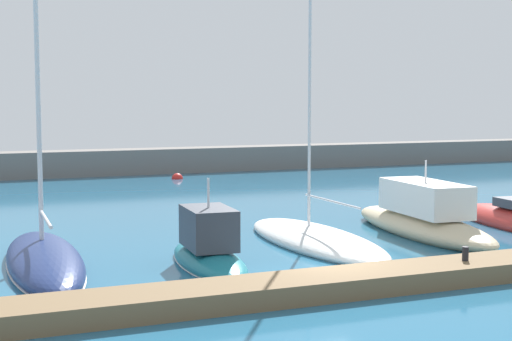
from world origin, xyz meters
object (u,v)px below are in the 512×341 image
object	(u,v)px
motorboat_teal_third	(209,251)
mooring_buoy_red	(177,179)
motorboat_sand_fifth	(422,218)
sailboat_navy_second	(44,257)
dock_bollard	(465,254)
sailboat_white_fourth	(315,239)

from	to	relation	value
motorboat_teal_third	mooring_buoy_red	xyz separation A→B (m)	(7.21, 27.45, -0.50)
motorboat_sand_fifth	mooring_buoy_red	xyz separation A→B (m)	(-2.88, 25.24, -0.70)
sailboat_navy_second	dock_bollard	world-z (taller)	sailboat_navy_second
dock_bollard	sailboat_navy_second	bearing A→B (deg)	149.66
sailboat_navy_second	dock_bollard	size ratio (longest dim) A/B	44.32
motorboat_teal_third	sailboat_white_fourth	bearing A→B (deg)	-63.69
sailboat_navy_second	sailboat_white_fourth	size ratio (longest dim) A/B	1.30
sailboat_white_fourth	motorboat_sand_fifth	world-z (taller)	sailboat_white_fourth
sailboat_navy_second	motorboat_sand_fifth	xyz separation A→B (m)	(15.23, 0.31, 0.38)
sailboat_navy_second	motorboat_sand_fifth	size ratio (longest dim) A/B	1.93
sailboat_navy_second	sailboat_white_fourth	distance (m)	10.22
sailboat_navy_second	dock_bollard	distance (m)	13.70
sailboat_white_fourth	dock_bollard	bearing A→B (deg)	-167.35
motorboat_teal_third	motorboat_sand_fifth	xyz separation A→B (m)	(10.09, 2.21, 0.20)
mooring_buoy_red	dock_bollard	world-z (taller)	dock_bollard
motorboat_teal_third	sailboat_navy_second	bearing A→B (deg)	73.70
sailboat_white_fourth	mooring_buoy_red	distance (m)	25.46
mooring_buoy_red	motorboat_sand_fifth	bearing A→B (deg)	-83.49
sailboat_navy_second	mooring_buoy_red	xyz separation A→B (m)	(12.35, 25.56, -0.32)
motorboat_teal_third	motorboat_sand_fifth	distance (m)	10.33
motorboat_sand_fifth	dock_bollard	bearing A→B (deg)	159.01
motorboat_sand_fifth	dock_bollard	xyz separation A→B (m)	(-3.42, -7.23, 0.11)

